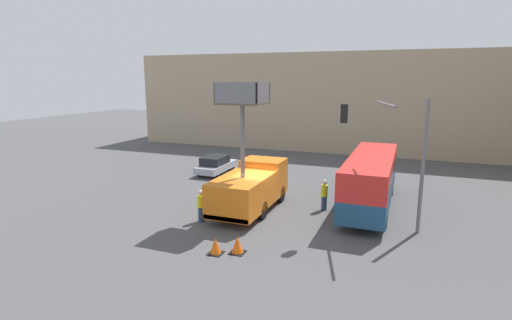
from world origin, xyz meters
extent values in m
plane|color=#4C4C4F|center=(0.00, 0.00, 0.00)|extent=(120.00, 120.00, 0.00)
cube|color=tan|center=(0.00, 24.69, 5.09)|extent=(44.00, 10.00, 10.18)
cube|color=orange|center=(-0.56, 2.36, 1.55)|extent=(2.58, 1.98, 2.19)
cube|color=orange|center=(-0.56, -0.95, 1.36)|extent=(2.58, 4.63, 1.80)
cube|color=red|center=(-0.56, -3.21, 0.60)|extent=(2.53, 0.10, 0.24)
cylinder|color=black|center=(-1.70, 2.36, 0.50)|extent=(0.30, 1.01, 1.01)
cylinder|color=black|center=(0.58, 2.36, 0.50)|extent=(0.30, 1.01, 1.01)
cylinder|color=black|center=(-1.70, -0.95, 0.50)|extent=(0.30, 1.01, 1.01)
cylinder|color=black|center=(0.58, -0.95, 0.50)|extent=(0.30, 1.01, 1.01)
cylinder|color=slate|center=(-0.56, -0.95, 4.25)|extent=(0.24, 0.24, 3.98)
cube|color=brown|center=(-0.56, -0.95, 6.29)|extent=(2.40, 1.95, 0.10)
cube|color=slate|center=(-1.72, -0.95, 6.86)|extent=(0.08, 1.95, 1.05)
cube|color=slate|center=(0.60, -0.95, 6.86)|extent=(0.08, 1.95, 1.05)
cube|color=slate|center=(-0.56, -0.01, 6.86)|extent=(2.40, 0.08, 1.05)
cube|color=slate|center=(-0.56, -1.88, 6.86)|extent=(2.40, 0.08, 1.05)
cube|color=navy|center=(5.86, 3.28, 1.08)|extent=(2.43, 10.18, 1.20)
cube|color=red|center=(5.86, 3.28, 2.41)|extent=(2.43, 10.18, 1.46)
cube|color=black|center=(5.86, 3.28, 2.19)|extent=(2.45, 9.77, 0.64)
cylinder|color=black|center=(4.80, 6.44, 0.57)|extent=(0.30, 1.13, 1.13)
cylinder|color=black|center=(6.92, 6.44, 0.57)|extent=(0.30, 1.13, 1.13)
cylinder|color=black|center=(4.80, 0.13, 0.57)|extent=(0.30, 1.13, 1.13)
cylinder|color=black|center=(6.92, 0.13, 0.57)|extent=(0.30, 1.13, 1.13)
cylinder|color=slate|center=(8.54, 0.01, 3.34)|extent=(0.18, 0.18, 6.68)
cylinder|color=slate|center=(6.67, -0.51, 6.38)|extent=(1.15, 3.77, 0.13)
cube|color=black|center=(4.80, -1.02, 5.93)|extent=(0.39, 0.39, 0.90)
sphere|color=red|center=(4.80, -1.02, 6.18)|extent=(0.20, 0.20, 0.20)
cylinder|color=navy|center=(-2.36, -2.51, 0.40)|extent=(0.32, 0.32, 0.80)
cylinder|color=yellow|center=(-2.36, -2.51, 1.12)|extent=(0.38, 0.38, 0.63)
sphere|color=tan|center=(-2.36, -2.51, 1.54)|extent=(0.22, 0.22, 0.22)
sphere|color=white|center=(-2.36, -2.51, 1.64)|extent=(0.23, 0.23, 0.23)
cylinder|color=navy|center=(3.44, 1.77, 0.42)|extent=(0.32, 0.32, 0.84)
cylinder|color=yellow|center=(3.44, 1.77, 1.17)|extent=(0.38, 0.38, 0.66)
sphere|color=tan|center=(3.44, 1.77, 1.61)|extent=(0.23, 0.23, 0.23)
sphere|color=white|center=(3.44, 1.77, 1.72)|extent=(0.24, 0.24, 0.24)
cube|color=black|center=(1.08, -5.43, 0.01)|extent=(0.67, 0.67, 0.03)
cone|color=#F25B0F|center=(1.08, -5.43, 0.38)|extent=(0.54, 0.54, 0.77)
cube|color=black|center=(0.21, -5.86, 0.01)|extent=(0.65, 0.65, 0.03)
cone|color=#F25B0F|center=(0.21, -5.86, 0.37)|extent=(0.52, 0.52, 0.74)
cube|color=#A8A8B2|center=(-6.66, 7.81, 0.53)|extent=(1.81, 4.34, 0.52)
cube|color=black|center=(-6.66, 7.59, 1.12)|extent=(1.59, 2.39, 0.65)
cylinder|color=black|center=(-7.45, 9.15, 0.32)|extent=(0.22, 0.64, 0.64)
cylinder|color=black|center=(-5.88, 9.15, 0.32)|extent=(0.22, 0.64, 0.64)
cylinder|color=black|center=(-7.45, 6.46, 0.32)|extent=(0.22, 0.64, 0.64)
cylinder|color=black|center=(-5.88, 6.46, 0.32)|extent=(0.22, 0.64, 0.64)
camera|label=1|loc=(7.83, -20.52, 7.60)|focal=28.00mm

